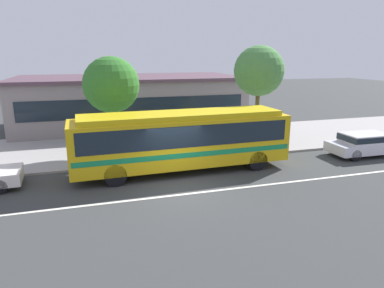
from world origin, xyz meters
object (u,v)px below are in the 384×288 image
Objects in this scene: bus_stop_sign at (260,123)px; transit_bus at (182,137)px; pedestrian_waiting_near_sign at (196,138)px; street_tree_mid_block at (259,71)px; street_tree_near_stop at (111,85)px; pedestrian_walking_along_curb at (230,137)px; sedan_far_ahead at (367,143)px.

transit_bus is at bearing -159.61° from bus_stop_sign.
street_tree_mid_block reaches higher than pedestrian_waiting_near_sign.
street_tree_mid_block reaches higher than street_tree_near_stop.
pedestrian_walking_along_curb is at bearing 30.74° from transit_bus.
sedan_far_ahead is 6.21m from bus_stop_sign.
transit_bus reaches higher than sedan_far_ahead.
street_tree_near_stop reaches higher than pedestrian_waiting_near_sign.
bus_stop_sign is (3.77, -0.28, 0.66)m from pedestrian_waiting_near_sign.
transit_bus reaches higher than pedestrian_waiting_near_sign.
street_tree_mid_block reaches higher than pedestrian_walking_along_curb.
sedan_far_ahead is at bearing -16.24° from street_tree_near_stop.
pedestrian_walking_along_curb is at bearing -146.73° from street_tree_mid_block.
bus_stop_sign is at bearing -111.75° from street_tree_mid_block.
transit_bus is at bearing 178.26° from sedan_far_ahead.
transit_bus is 1.95× the size of street_tree_near_stop.
pedestrian_walking_along_curb is at bearing 177.06° from bus_stop_sign.
transit_bus is 5.50m from bus_stop_sign.
street_tree_mid_block is (5.83, 3.62, 2.93)m from transit_bus.
pedestrian_waiting_near_sign is at bearing -162.19° from street_tree_mid_block.
sedan_far_ahead is at bearing -21.50° from bus_stop_sign.
street_tree_mid_block is at bearing 17.81° from pedestrian_waiting_near_sign.
sedan_far_ahead is 7.84m from pedestrian_walking_along_curb.
street_tree_near_stop reaches higher than transit_bus.
street_tree_near_stop is 8.87m from street_tree_mid_block.
pedestrian_walking_along_curb is (-7.48, 2.34, 0.35)m from sedan_far_ahead.
bus_stop_sign reaches higher than sedan_far_ahead.
sedan_far_ahead is 0.84× the size of street_tree_near_stop.
pedestrian_walking_along_curb is 7.22m from street_tree_near_stop.
sedan_far_ahead is (10.85, -0.33, -0.98)m from transit_bus.
street_tree_mid_block is at bearing 31.82° from transit_bus.
transit_bus is 6.33× the size of pedestrian_waiting_near_sign.
street_tree_near_stop is (-3.01, 3.71, 2.29)m from transit_bus.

